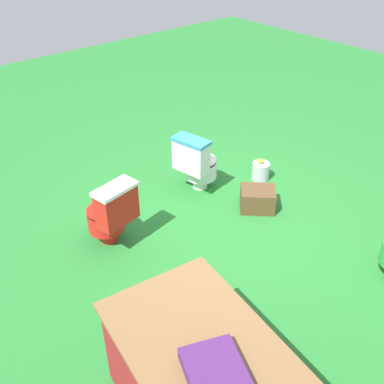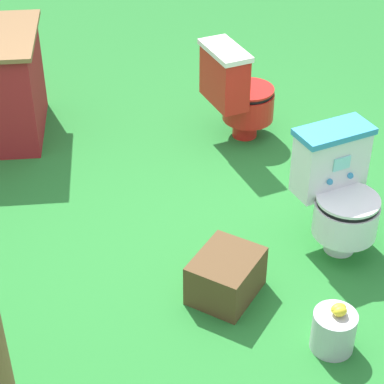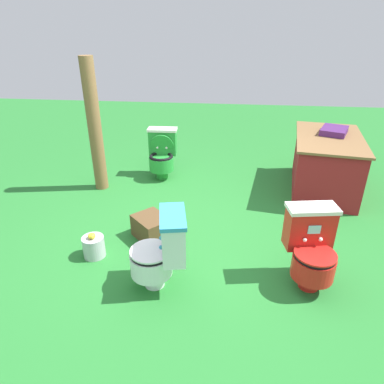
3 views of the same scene
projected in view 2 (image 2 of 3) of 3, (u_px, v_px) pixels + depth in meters
name	position (u px, v px, depth m)	size (l,w,h in m)	color
ground	(195.00, 244.00, 4.29)	(14.00, 14.00, 0.00)	#26752D
toilet_red	(238.00, 92.00, 5.09)	(0.55, 0.48, 0.73)	red
toilet_white	(339.00, 192.00, 4.09)	(0.49, 0.56, 0.73)	white
small_crate	(226.00, 276.00, 3.88)	(0.38, 0.31, 0.25)	brown
lemon_bucket	(334.00, 330.00, 3.56)	(0.22, 0.22, 0.28)	#B7B7BF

